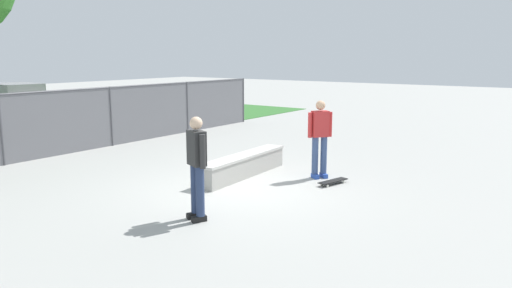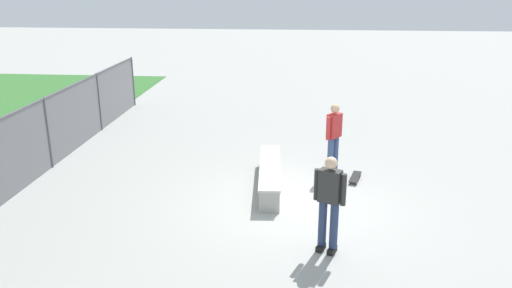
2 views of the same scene
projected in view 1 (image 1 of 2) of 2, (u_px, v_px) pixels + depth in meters
The scene contains 7 objects.
ground_plane at pixel (241, 190), 10.45m from camera, with size 80.00×80.00×0.00m, color #9E9E99.
concrete_ledge at pixel (243, 165), 11.57m from camera, with size 3.08×0.65×0.52m.
skateboarder at pixel (320, 135), 11.29m from camera, with size 0.49×0.43×1.82m.
skateboard at pixel (333, 181), 10.86m from camera, with size 0.82×0.40×0.09m.
chainlink_fence at pixel (61, 120), 13.96m from camera, with size 17.43×0.07×1.88m.
car_white at pixel (16, 102), 20.95m from camera, with size 2.29×4.34×1.66m.
bystander at pixel (197, 164), 8.36m from camera, with size 0.39×0.56×1.82m.
Camera 1 is at (-8.02, -6.14, 2.84)m, focal length 34.15 mm.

